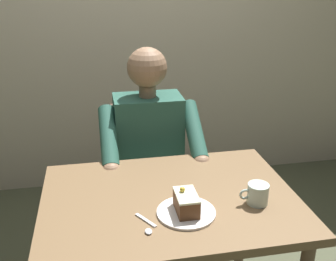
{
  "coord_description": "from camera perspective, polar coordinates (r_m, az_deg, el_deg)",
  "views": [
    {
      "loc": [
        0.27,
        1.35,
        1.61
      ],
      "look_at": [
        -0.01,
        -0.1,
        1.0
      ],
      "focal_mm": 42.14,
      "sensor_mm": 36.0,
      "label": 1
    }
  ],
  "objects": [
    {
      "name": "seated_person",
      "position": [
        2.14,
        -2.5,
        -4.44
      ],
      "size": [
        0.53,
        0.58,
        1.25
      ],
      "color": "#295749",
      "rests_on": "ground"
    },
    {
      "name": "dining_table",
      "position": [
        1.68,
        0.27,
        -12.32
      ],
      "size": [
        1.03,
        0.74,
        0.75
      ],
      "color": "brown",
      "rests_on": "ground"
    },
    {
      "name": "coffee_cup",
      "position": [
        1.6,
        12.81,
        -8.87
      ],
      "size": [
        0.12,
        0.08,
        0.08
      ],
      "color": "silver",
      "rests_on": "dining_table"
    },
    {
      "name": "dessert_plate",
      "position": [
        1.52,
        2.64,
        -11.74
      ],
      "size": [
        0.22,
        0.22,
        0.01
      ],
      "primitive_type": "cylinder",
      "color": "white",
      "rests_on": "dining_table"
    },
    {
      "name": "chair",
      "position": [
        2.36,
        -3.05,
        -6.1
      ],
      "size": [
        0.42,
        0.42,
        0.89
      ],
      "color": "brown",
      "rests_on": "ground"
    },
    {
      "name": "dessert_spoon",
      "position": [
        1.45,
        -3.02,
        -13.65
      ],
      "size": [
        0.07,
        0.14,
        0.01
      ],
      "color": "silver",
      "rests_on": "dining_table"
    },
    {
      "name": "cake_slice",
      "position": [
        1.5,
        2.66,
        -10.36
      ],
      "size": [
        0.08,
        0.13,
        0.1
      ],
      "color": "brown",
      "rests_on": "dessert_plate"
    }
  ]
}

